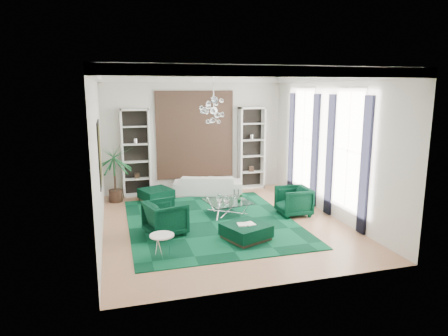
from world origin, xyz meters
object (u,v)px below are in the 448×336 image
object	(u,v)px
armchair_left	(165,218)
ottoman_side	(156,195)
armchair_right	(294,201)
side_table	(162,247)
coffee_table	(228,208)
sofa	(208,185)
palm	(114,166)
ottoman_front	(246,232)

from	to	relation	value
armchair_left	ottoman_side	distance (m)	2.95
armchair_right	side_table	bearing A→B (deg)	-61.82
armchair_left	coffee_table	bearing A→B (deg)	-76.30
sofa	armchair_right	distance (m)	3.26
armchair_left	armchair_right	size ratio (longest dim) A/B	1.04
coffee_table	palm	xyz separation A→B (m)	(-2.95, 2.16, 0.93)
coffee_table	armchair_right	bearing A→B (deg)	-16.45
armchair_right	ottoman_side	bearing A→B (deg)	-122.20
ottoman_side	ottoman_front	distance (m)	4.11
palm	sofa	bearing A→B (deg)	1.60
ottoman_front	palm	size ratio (longest dim) A/B	0.41
armchair_left	ottoman_front	bearing A→B (deg)	-131.96
ottoman_side	side_table	bearing A→B (deg)	-94.68
coffee_table	palm	size ratio (longest dim) A/B	0.50
armchair_right	coffee_table	xyz separation A→B (m)	(-1.74, 0.51, -0.20)
armchair_left	palm	xyz separation A→B (m)	(-1.10, 3.22, 0.71)
ottoman_front	palm	world-z (taller)	palm
sofa	side_table	bearing A→B (deg)	81.90
armchair_left	palm	world-z (taller)	palm
ottoman_side	coffee_table	bearing A→B (deg)	-47.10
sofa	side_table	distance (m)	5.06
coffee_table	ottoman_side	world-z (taller)	same
armchair_left	armchair_right	bearing A→B (deg)	-97.48
palm	side_table	bearing A→B (deg)	-79.34
ottoman_side	side_table	world-z (taller)	side_table
armchair_left	side_table	bearing A→B (deg)	153.24
armchair_right	palm	world-z (taller)	palm
armchair_left	ottoman_front	distance (m)	1.94
ottoman_front	side_table	distance (m)	2.03
ottoman_front	palm	xyz separation A→B (m)	(-2.83, 4.06, 0.94)
sofa	ottoman_side	distance (m)	1.77
coffee_table	ottoman_front	distance (m)	1.90
armchair_right	palm	bearing A→B (deg)	-117.45
armchair_left	ottoman_side	xyz separation A→B (m)	(0.10, 2.94, -0.21)
coffee_table	side_table	xyz separation A→B (m)	(-2.09, -2.37, 0.05)
armchair_right	ottoman_side	world-z (taller)	armchair_right
palm	ottoman_front	bearing A→B (deg)	-55.10
side_table	ottoman_side	bearing A→B (deg)	85.32
side_table	palm	distance (m)	4.70
sofa	armchair_right	xyz separation A→B (m)	(1.75, -2.75, 0.07)
armchair_left	ottoman_front	size ratio (longest dim) A/B	0.98
sofa	armchair_left	distance (m)	3.78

